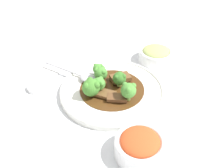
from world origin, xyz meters
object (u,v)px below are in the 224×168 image
object	(u,v)px
broccoli_floret_1	(98,69)
serving_spoon	(86,77)
side_bowl_appetizer	(156,54)
beef_strip_1	(105,94)
beef_strip_0	(117,98)
broccoli_floret_3	(91,87)
main_plate	(112,90)
sauce_dish	(37,87)
broccoli_floret_4	(129,90)
side_bowl_kimchi	(140,145)
broccoli_floret_5	(101,73)
beef_strip_2	(120,78)
broccoli_floret_0	(119,78)
broccoli_floret_2	(99,84)

from	to	relation	value
broccoli_floret_1	serving_spoon	world-z (taller)	broccoli_floret_1
side_bowl_appetizer	beef_strip_1	bearing A→B (deg)	8.68
beef_strip_0	broccoli_floret_3	size ratio (longest dim) A/B	1.19
main_plate	beef_strip_1	size ratio (longest dim) A/B	4.61
sauce_dish	main_plate	bearing A→B (deg)	132.96
broccoli_floret_4	side_bowl_kimchi	distance (m)	0.18
broccoli_floret_5	side_bowl_kimchi	world-z (taller)	broccoli_floret_5
main_plate	beef_strip_2	bearing A→B (deg)	-164.54
side_bowl_appetizer	beef_strip_2	bearing A→B (deg)	5.26
broccoli_floret_3	main_plate	bearing A→B (deg)	165.71
main_plate	broccoli_floret_5	distance (m)	0.06
broccoli_floret_4	serving_spoon	size ratio (longest dim) A/B	0.25
main_plate	broccoli_floret_4	distance (m)	0.08
sauce_dish	beef_strip_0	bearing A→B (deg)	121.87
beef_strip_2	broccoli_floret_3	size ratio (longest dim) A/B	1.33
broccoli_floret_0	broccoli_floret_2	world-z (taller)	broccoli_floret_0
beef_strip_1	beef_strip_2	distance (m)	0.09
beef_strip_2	broccoli_floret_3	xyz separation A→B (m)	(0.11, -0.00, 0.02)
beef_strip_0	sauce_dish	distance (m)	0.26
broccoli_floret_4	side_bowl_appetizer	distance (m)	0.26
side_bowl_kimchi	broccoli_floret_4	bearing A→B (deg)	-126.08
beef_strip_2	broccoli_floret_4	distance (m)	0.10
beef_strip_1	broccoli_floret_5	bearing A→B (deg)	-120.13
side_bowl_kimchi	broccoli_floret_5	bearing A→B (deg)	-111.28
broccoli_floret_0	broccoli_floret_1	distance (m)	0.09
broccoli_floret_5	broccoli_floret_1	bearing A→B (deg)	-112.27
beef_strip_0	serving_spoon	distance (m)	0.14
broccoli_floret_5	broccoli_floret_3	bearing A→B (deg)	27.92
beef_strip_0	beef_strip_2	world-z (taller)	beef_strip_2
broccoli_floret_1	broccoli_floret_2	size ratio (longest dim) A/B	0.91
side_bowl_kimchi	sauce_dish	size ratio (longest dim) A/B	1.93
beef_strip_1	broccoli_floret_1	size ratio (longest dim) A/B	1.67
broccoli_floret_2	sauce_dish	xyz separation A→B (m)	(0.12, -0.15, -0.04)
beef_strip_2	broccoli_floret_4	world-z (taller)	broccoli_floret_4
broccoli_floret_3	side_bowl_kimchi	bearing A→B (deg)	80.93
main_plate	side_bowl_appetizer	size ratio (longest dim) A/B	2.63
beef_strip_0	side_bowl_kimchi	size ratio (longest dim) A/B	0.52
broccoli_floret_5	serving_spoon	xyz separation A→B (m)	(0.03, -0.04, -0.02)
beef_strip_2	broccoli_floret_5	distance (m)	0.06
broccoli_floret_2	broccoli_floret_4	xyz separation A→B (m)	(-0.04, 0.08, 0.01)
broccoli_floret_0	beef_strip_0	bearing A→B (deg)	41.32
beef_strip_1	side_bowl_appetizer	size ratio (longest dim) A/B	0.57
beef_strip_2	side_bowl_appetizer	world-z (taller)	side_bowl_appetizer
serving_spoon	sauce_dish	distance (m)	0.16
main_plate	serving_spoon	xyz separation A→B (m)	(0.03, -0.09, 0.02)
main_plate	broccoli_floret_5	xyz separation A→B (m)	(0.00, -0.05, 0.04)
serving_spoon	broccoli_floret_1	bearing A→B (deg)	163.97
broccoli_floret_3	sauce_dish	world-z (taller)	broccoli_floret_3
broccoli_floret_3	side_bowl_appetizer	distance (m)	0.30
sauce_dish	side_bowl_kimchi	bearing A→B (deg)	98.56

